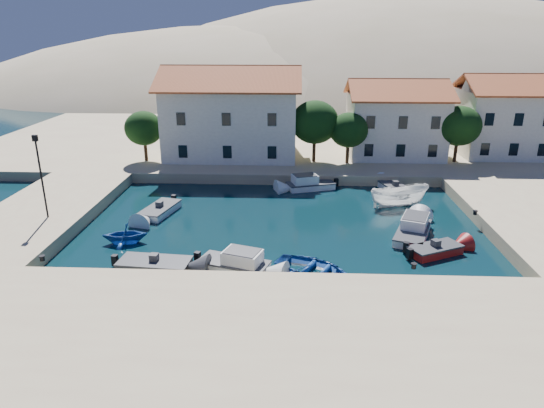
% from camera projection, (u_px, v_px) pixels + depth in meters
% --- Properties ---
extents(ground, '(400.00, 400.00, 0.00)m').
position_uv_depth(ground, '(277.00, 287.00, 28.37)').
color(ground, black).
rests_on(ground, ground).
extents(quay_south, '(52.00, 12.00, 1.00)m').
position_uv_depth(quay_south, '(272.00, 342.00, 22.56)').
color(quay_south, tan).
rests_on(quay_south, ground).
extents(quay_west, '(8.00, 20.00, 1.00)m').
position_uv_depth(quay_west, '(43.00, 213.00, 38.43)').
color(quay_west, tan).
rests_on(quay_west, ground).
extents(quay_north, '(80.00, 36.00, 1.00)m').
position_uv_depth(quay_north, '(303.00, 141.00, 63.86)').
color(quay_north, tan).
rests_on(quay_north, ground).
extents(hills, '(254.00, 176.00, 99.00)m').
position_uv_depth(hills, '(357.00, 158.00, 151.64)').
color(hills, tan).
rests_on(hills, ground).
extents(building_left, '(14.70, 9.45, 9.70)m').
position_uv_depth(building_left, '(232.00, 111.00, 52.97)').
color(building_left, beige).
rests_on(building_left, quay_north).
extents(building_mid, '(10.50, 8.40, 8.30)m').
position_uv_depth(building_mid, '(395.00, 117.00, 53.37)').
color(building_mid, beige).
rests_on(building_mid, quay_north).
extents(building_right, '(9.45, 8.40, 8.80)m').
position_uv_depth(building_right, '(503.00, 114.00, 53.71)').
color(building_right, beige).
rests_on(building_right, quay_north).
extents(trees, '(37.30, 5.30, 6.45)m').
position_uv_depth(trees, '(329.00, 126.00, 50.49)').
color(trees, '#382314').
rests_on(trees, quay_north).
extents(lamppost, '(0.35, 0.25, 6.22)m').
position_uv_depth(lamppost, '(40.00, 169.00, 35.05)').
color(lamppost, black).
rests_on(lamppost, quay_west).
extents(bollards, '(29.36, 9.56, 0.30)m').
position_uv_depth(bollards, '(322.00, 243.00, 31.50)').
color(bollards, black).
rests_on(bollards, ground).
extents(motorboat_grey_sw, '(4.64, 2.39, 1.25)m').
position_uv_depth(motorboat_grey_sw, '(155.00, 265.00, 30.41)').
color(motorboat_grey_sw, '#36363B').
rests_on(motorboat_grey_sw, ground).
extents(cabin_cruiser_south, '(4.77, 3.19, 1.60)m').
position_uv_depth(cabin_cruiser_south, '(234.00, 263.00, 30.23)').
color(cabin_cruiser_south, white).
rests_on(cabin_cruiser_south, ground).
extents(rowboat_south, '(5.78, 5.15, 0.99)m').
position_uv_depth(rowboat_south, '(312.00, 273.00, 30.04)').
color(rowboat_south, '#1B4897').
rests_on(rowboat_south, ground).
extents(motorboat_red_se, '(3.95, 3.06, 1.25)m').
position_uv_depth(motorboat_red_se, '(435.00, 250.00, 32.45)').
color(motorboat_red_se, maroon).
rests_on(motorboat_red_se, ground).
extents(cabin_cruiser_east, '(3.75, 5.47, 1.60)m').
position_uv_depth(cabin_cruiser_east, '(413.00, 231.00, 35.13)').
color(cabin_cruiser_east, white).
rests_on(cabin_cruiser_east, ground).
extents(boat_east, '(5.53, 3.12, 2.02)m').
position_uv_depth(boat_east, '(398.00, 206.00, 41.47)').
color(boat_east, white).
rests_on(boat_east, ground).
extents(motorboat_white_ne, '(2.83, 4.10, 1.25)m').
position_uv_depth(motorboat_white_ne, '(395.00, 189.00, 45.13)').
color(motorboat_white_ne, white).
rests_on(motorboat_white_ne, ground).
extents(rowboat_west, '(3.50, 3.16, 1.63)m').
position_uv_depth(rowboat_west, '(126.00, 243.00, 34.35)').
color(rowboat_west, '#1B4897').
rests_on(rowboat_west, ground).
extents(motorboat_white_west, '(2.82, 4.58, 1.25)m').
position_uv_depth(motorboat_white_west, '(160.00, 210.00, 39.72)').
color(motorboat_white_west, white).
rests_on(motorboat_white_west, ground).
extents(cabin_cruiser_north, '(4.79, 3.16, 1.60)m').
position_uv_depth(cabin_cruiser_north, '(311.00, 184.00, 45.90)').
color(cabin_cruiser_north, white).
rests_on(cabin_cruiser_north, ground).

